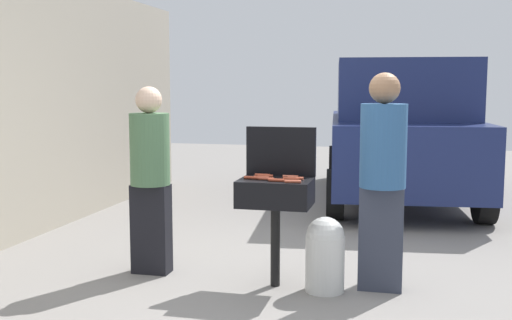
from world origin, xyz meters
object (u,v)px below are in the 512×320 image
Objects in this scene: hot_dog_2 at (262,175)px; hot_dog_7 at (291,179)px; hot_dog_0 at (296,178)px; hot_dog_1 at (266,179)px; parked_minivan at (399,131)px; hot_dog_9 at (276,180)px; person_right at (383,174)px; propane_tank at (325,253)px; hot_dog_5 at (261,177)px; person_left at (150,173)px; hot_dog_6 at (252,178)px; bbq_grill at (275,196)px; hot_dog_3 at (290,177)px; hot_dog_8 at (293,181)px; hot_dog_4 at (265,176)px.

hot_dog_2 and hot_dog_7 have the same top height.
hot_dog_0 and hot_dog_1 have the same top height.
hot_dog_1 is 4.48m from parked_minivan.
person_right is (0.83, 0.24, 0.05)m from hot_dog_9.
propane_tank is 0.35× the size of person_right.
parked_minivan reaches higher than hot_dog_5.
hot_dog_5 is at bearing 2.57° from person_left.
hot_dog_1 is 1.10m from person_left.
person_right is at bearing 11.23° from hot_dog_1.
hot_dog_5 is at bearing 22.73° from hot_dog_6.
bbq_grill is 1.17m from person_left.
hot_dog_5 reaches higher than propane_tank.
hot_dog_3 and hot_dog_5 have the same top height.
bbq_grill is 6.96× the size of hot_dog_9.
hot_dog_3 is 1.26m from person_left.
hot_dog_6 reaches higher than bbq_grill.
person_right is at bearing 9.07° from person_left.
propane_tank is at bearing 25.81° from hot_dog_8.
hot_dog_6 and hot_dog_9 have the same top height.
parked_minivan is (0.82, 4.21, 0.11)m from hot_dog_3.
person_right reaches higher than hot_dog_9.
parked_minivan reaches higher than hot_dog_2.
hot_dog_1 and hot_dog_8 have the same top height.
hot_dog_1 is at bearing 70.79° from parked_minivan.
hot_dog_9 is at bearing -55.34° from hot_dog_2.
hot_dog_1 is 0.77m from propane_tank.
hot_dog_6 is at bearing -170.71° from hot_dog_0.
hot_dog_4 is (-0.10, 0.08, 0.15)m from bbq_grill.
bbq_grill is 6.96× the size of hot_dog_8.
hot_dog_7 reaches higher than propane_tank.
hot_dog_7 is (0.28, -0.16, 0.00)m from hot_dog_2.
propane_tank is at bearing 2.76° from hot_dog_1.
hot_dog_3 is 1.00× the size of hot_dog_9.
hot_dog_0 is 0.28m from hot_dog_4.
hot_dog_3 is 0.21m from hot_dog_4.
hot_dog_2 reaches higher than bbq_grill.
hot_dog_6 is 0.39m from hot_dog_8.
person_right is (1.00, -0.01, 0.05)m from hot_dog_2.
hot_dog_4 is at bearing 155.36° from hot_dog_7.
hot_dog_1 is at bearing -0.16° from person_left.
parked_minivan is at bearing 83.40° from propane_tank.
hot_dog_4 is 0.21× the size of propane_tank.
parked_minivan reaches higher than person_right.
parked_minivan reaches higher than person_left.
hot_dog_2 reaches higher than propane_tank.
hot_dog_1 is 0.15m from hot_dog_4.
hot_dog_1 is at bearing 158.12° from hot_dog_8.
hot_dog_5 reaches higher than bbq_grill.
hot_dog_4 is 0.07× the size of person_right.
hot_dog_1 is 1.00× the size of hot_dog_6.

